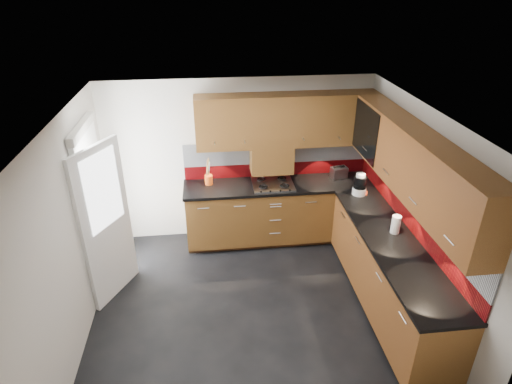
{
  "coord_description": "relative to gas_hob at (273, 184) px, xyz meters",
  "views": [
    {
      "loc": [
        -0.42,
        -3.91,
        3.68
      ],
      "look_at": [
        0.11,
        0.65,
        1.27
      ],
      "focal_mm": 30.0,
      "sensor_mm": 36.0,
      "label": 1
    }
  ],
  "objects": [
    {
      "name": "room",
      "position": [
        -0.45,
        -1.47,
        0.54
      ],
      "size": [
        4.0,
        3.8,
        2.64
      ],
      "color": "black"
    },
    {
      "name": "base_cabinets",
      "position": [
        0.62,
        -0.75,
        -0.52
      ],
      "size": [
        2.7,
        3.2,
        0.95
      ],
      "color": "#552F13",
      "rests_on": "room"
    },
    {
      "name": "countertop",
      "position": [
        0.6,
        -0.77,
        -0.03
      ],
      "size": [
        2.72,
        3.22,
        0.04
      ],
      "color": "black",
      "rests_on": "base_cabinets"
    },
    {
      "name": "backsplash",
      "position": [
        0.83,
        -0.54,
        0.26
      ],
      "size": [
        2.7,
        3.2,
        0.54
      ],
      "color": "maroon",
      "rests_on": "countertop"
    },
    {
      "name": "upper_cabinets",
      "position": [
        0.78,
        -0.69,
        0.88
      ],
      "size": [
        2.5,
        3.2,
        0.72
      ],
      "color": "#552F13",
      "rests_on": "room"
    },
    {
      "name": "extractor_hood",
      "position": [
        0.0,
        0.17,
        0.33
      ],
      "size": [
        0.6,
        0.33,
        0.4
      ],
      "primitive_type": "cube",
      "color": "#552F13",
      "rests_on": "room"
    },
    {
      "name": "glass_cabinet",
      "position": [
        1.26,
        -0.4,
        0.91
      ],
      "size": [
        0.32,
        0.8,
        0.66
      ],
      "color": "black",
      "rests_on": "room"
    },
    {
      "name": "back_door",
      "position": [
        -2.23,
        -0.72,
        0.08
      ],
      "size": [
        0.42,
        1.19,
        2.04
      ],
      "color": "white",
      "rests_on": "room"
    },
    {
      "name": "gas_hob",
      "position": [
        0.0,
        0.0,
        0.0
      ],
      "size": [
        0.58,
        0.51,
        0.05
      ],
      "color": "silver",
      "rests_on": "countertop"
    },
    {
      "name": "utensil_pot",
      "position": [
        -0.91,
        0.13,
        0.08
      ],
      "size": [
        0.11,
        0.11,
        0.4
      ],
      "color": "#E35315",
      "rests_on": "countertop"
    },
    {
      "name": "toaster",
      "position": [
        1.0,
        0.13,
        0.07
      ],
      "size": [
        0.26,
        0.19,
        0.17
      ],
      "color": "silver",
      "rests_on": "countertop"
    },
    {
      "name": "food_processor",
      "position": [
        1.12,
        -0.42,
        0.13
      ],
      "size": [
        0.18,
        0.18,
        0.31
      ],
      "color": "white",
      "rests_on": "countertop"
    },
    {
      "name": "paper_towel",
      "position": [
        1.23,
        -1.39,
        0.1
      ],
      "size": [
        0.12,
        0.12,
        0.22
      ],
      "primitive_type": "cylinder",
      "rotation": [
        0.0,
        0.0,
        0.09
      ],
      "color": "white",
      "rests_on": "countertop"
    },
    {
      "name": "orange_cloth",
      "position": [
        1.18,
        -0.39,
        -0.01
      ],
      "size": [
        0.17,
        0.16,
        0.01
      ],
      "primitive_type": "cube",
      "rotation": [
        0.0,
        0.0,
        -0.4
      ],
      "color": "red",
      "rests_on": "countertop"
    }
  ]
}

